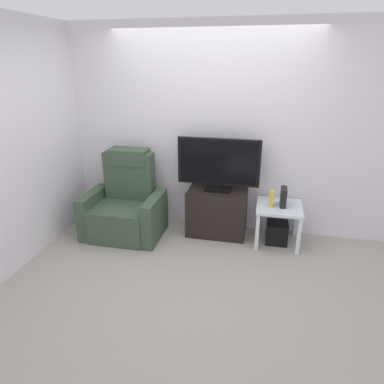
% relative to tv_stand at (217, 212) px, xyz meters
% --- Properties ---
extents(ground_plane, '(6.40, 6.40, 0.00)m').
position_rel_tv_stand_xyz_m(ground_plane, '(-0.14, -0.86, -0.30)').
color(ground_plane, '#9E998E').
extents(wall_back, '(6.40, 0.06, 2.60)m').
position_rel_tv_stand_xyz_m(wall_back, '(-0.14, 0.27, 1.00)').
color(wall_back, silver).
rests_on(wall_back, ground).
extents(wall_side, '(0.06, 4.48, 2.60)m').
position_rel_tv_stand_xyz_m(wall_side, '(-2.02, -0.86, 1.00)').
color(wall_side, silver).
rests_on(wall_side, ground).
extents(tv_stand, '(0.75, 0.43, 0.60)m').
position_rel_tv_stand_xyz_m(tv_stand, '(0.00, 0.00, 0.00)').
color(tv_stand, black).
rests_on(tv_stand, ground).
extents(television, '(1.02, 0.20, 0.66)m').
position_rel_tv_stand_xyz_m(television, '(-0.00, 0.02, 0.65)').
color(television, black).
rests_on(television, tv_stand).
extents(recliner_armchair, '(0.98, 0.78, 1.08)m').
position_rel_tv_stand_xyz_m(recliner_armchair, '(-1.17, -0.22, 0.07)').
color(recliner_armchair, '#384C38').
rests_on(recliner_armchair, ground).
extents(side_table, '(0.54, 0.54, 0.50)m').
position_rel_tv_stand_xyz_m(side_table, '(0.77, -0.06, 0.11)').
color(side_table, silver).
rests_on(side_table, ground).
extents(subwoofer_box, '(0.26, 0.26, 0.26)m').
position_rel_tv_stand_xyz_m(subwoofer_box, '(0.77, -0.06, -0.17)').
color(subwoofer_box, black).
rests_on(subwoofer_box, ground).
extents(book_upright, '(0.05, 0.12, 0.19)m').
position_rel_tv_stand_xyz_m(book_upright, '(0.67, -0.08, 0.29)').
color(book_upright, gold).
rests_on(book_upright, side_table).
extents(game_console, '(0.07, 0.20, 0.23)m').
position_rel_tv_stand_xyz_m(game_console, '(0.81, -0.05, 0.31)').
color(game_console, black).
rests_on(game_console, side_table).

